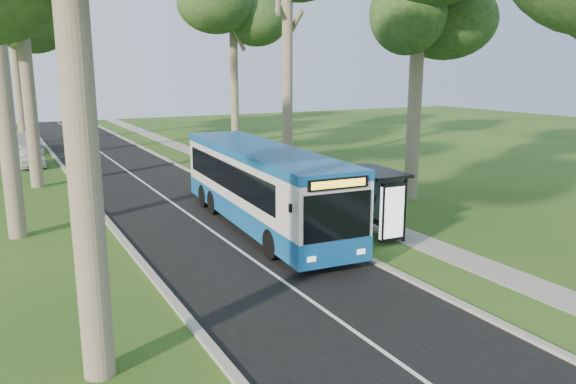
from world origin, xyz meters
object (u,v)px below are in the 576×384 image
object	(u,v)px
bus_stop_sign	(332,199)
litter_bin	(294,196)
bus	(262,187)
car_silver	(25,142)
car_white	(31,156)
bus_shelter	(382,191)

from	to	relation	value
bus_stop_sign	litter_bin	distance (m)	5.63
bus	bus_stop_sign	distance (m)	3.11
bus_stop_sign	car_silver	world-z (taller)	bus_stop_sign
bus_stop_sign	car_white	bearing A→B (deg)	130.08
bus_stop_sign	litter_bin	size ratio (longest dim) A/B	2.89
bus_stop_sign	litter_bin	world-z (taller)	bus_stop_sign
bus	bus_stop_sign	bearing A→B (deg)	-51.12
bus_shelter	bus	bearing A→B (deg)	139.30
bus_shelter	litter_bin	world-z (taller)	bus_shelter
litter_bin	car_silver	size ratio (longest dim) A/B	0.17
bus	bus_shelter	size ratio (longest dim) A/B	4.09
bus	bus_shelter	distance (m)	4.89
car_white	bus_shelter	bearing A→B (deg)	-64.70
bus_shelter	car_silver	world-z (taller)	bus_shelter
bus	bus_shelter	xyz separation A→B (m)	(3.53, -3.38, 0.11)
bus_shelter	car_silver	distance (m)	33.20
bus_shelter	car_white	xyz separation A→B (m)	(-10.86, 24.16, -1.14)
car_white	car_silver	xyz separation A→B (m)	(0.06, 7.22, 0.12)
bus_stop_sign	litter_bin	xyz separation A→B (m)	(1.27, 5.37, -1.10)
litter_bin	car_white	distance (m)	20.73
bus_shelter	litter_bin	distance (m)	6.40
car_white	bus	bearing A→B (deg)	-69.48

